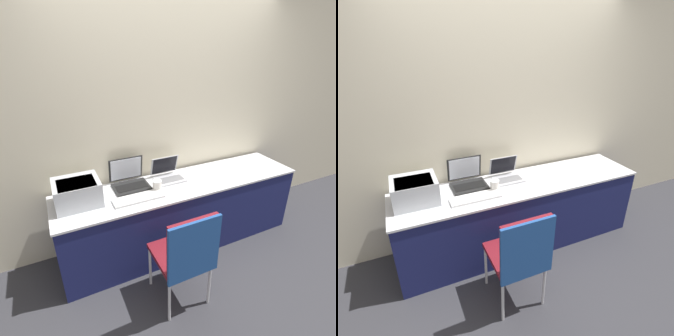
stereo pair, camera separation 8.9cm
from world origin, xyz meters
The scene contains 9 objects.
ground_plane centered at (0.00, 0.00, 0.00)m, with size 14.00×14.00×0.00m, color #333338.
wall_back centered at (0.00, 0.66, 1.30)m, with size 8.00×0.05×2.60m.
table centered at (0.00, 0.29, 0.37)m, with size 2.54×0.60×0.74m.
printer centered at (-1.01, 0.34, 0.86)m, with size 0.38×0.33×0.22m.
laptop_left centered at (-0.50, 0.47, 0.80)m, with size 0.35×0.30×0.27m.
laptop_right centered at (-0.10, 0.43, 0.79)m, with size 0.30×0.28×0.22m.
external_keyboard centered at (-0.51, 0.18, 0.75)m, with size 0.47×0.15×0.02m.
coffee_cup centered at (-0.29, 0.26, 0.80)m, with size 0.09×0.09×0.10m.
chair centered at (-0.35, -0.43, 0.57)m, with size 0.42×0.45×0.92m.
Camera 1 is at (-1.15, -1.76, 2.00)m, focal length 28.00 mm.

